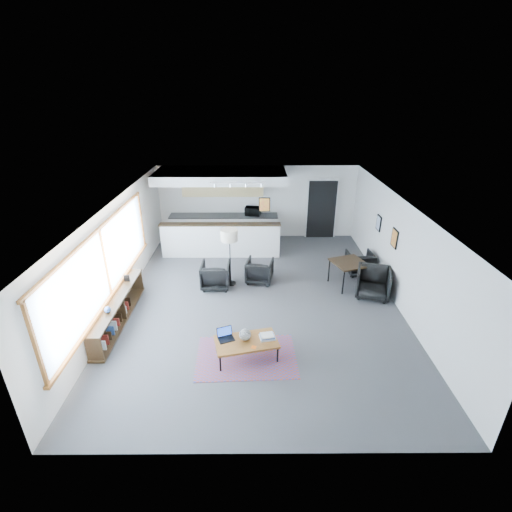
{
  "coord_description": "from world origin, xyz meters",
  "views": [
    {
      "loc": [
        -0.12,
        -8.36,
        5.09
      ],
      "look_at": [
        -0.07,
        0.4,
        1.06
      ],
      "focal_mm": 26.0,
      "sensor_mm": 36.0,
      "label": 1
    }
  ],
  "objects_px": {
    "laptop": "(225,335)",
    "dining_chair_near": "(373,284)",
    "microwave": "(253,210)",
    "coffee_table": "(246,342)",
    "dining_chair_far": "(360,263)",
    "floor_lamp": "(229,237)",
    "armchair_right": "(260,270)",
    "ceramic_pot": "(245,335)",
    "armchair_left": "(216,274)",
    "dining_table": "(349,264)",
    "book_stack": "(267,336)"
  },
  "relations": [
    {
      "from": "laptop",
      "to": "dining_chair_near",
      "type": "distance_m",
      "value": 4.39
    },
    {
      "from": "laptop",
      "to": "microwave",
      "type": "xyz_separation_m",
      "value": [
        0.55,
        6.34,
        0.64
      ]
    },
    {
      "from": "coffee_table",
      "to": "dining_chair_far",
      "type": "bearing_deg",
      "value": 36.09
    },
    {
      "from": "laptop",
      "to": "floor_lamp",
      "type": "relative_size",
      "value": 0.24
    },
    {
      "from": "coffee_table",
      "to": "armchair_right",
      "type": "bearing_deg",
      "value": 71.66
    },
    {
      "from": "dining_chair_far",
      "to": "ceramic_pot",
      "type": "bearing_deg",
      "value": 44.41
    },
    {
      "from": "dining_chair_far",
      "to": "armchair_right",
      "type": "bearing_deg",
      "value": 5.51
    },
    {
      "from": "floor_lamp",
      "to": "dining_chair_far",
      "type": "xyz_separation_m",
      "value": [
        3.78,
        0.65,
        -1.1
      ]
    },
    {
      "from": "dining_chair_near",
      "to": "dining_chair_far",
      "type": "xyz_separation_m",
      "value": [
        0.0,
        1.32,
        -0.05
      ]
    },
    {
      "from": "dining_chair_near",
      "to": "microwave",
      "type": "distance_m",
      "value": 5.15
    },
    {
      "from": "armchair_left",
      "to": "dining_chair_near",
      "type": "relative_size",
      "value": 1.07
    },
    {
      "from": "coffee_table",
      "to": "laptop",
      "type": "bearing_deg",
      "value": 153.31
    },
    {
      "from": "armchair_right",
      "to": "dining_table",
      "type": "height_order",
      "value": "armchair_right"
    },
    {
      "from": "laptop",
      "to": "dining_chair_near",
      "type": "bearing_deg",
      "value": 10.66
    },
    {
      "from": "armchair_left",
      "to": "ceramic_pot",
      "type": "bearing_deg",
      "value": 108.08
    },
    {
      "from": "book_stack",
      "to": "laptop",
      "type": "bearing_deg",
      "value": 179.31
    },
    {
      "from": "laptop",
      "to": "dining_chair_near",
      "type": "height_order",
      "value": "dining_chair_near"
    },
    {
      "from": "book_stack",
      "to": "floor_lamp",
      "type": "height_order",
      "value": "floor_lamp"
    },
    {
      "from": "laptop",
      "to": "armchair_right",
      "type": "relative_size",
      "value": 0.53
    },
    {
      "from": "armchair_right",
      "to": "dining_chair_far",
      "type": "bearing_deg",
      "value": -159.16
    },
    {
      "from": "armchair_right",
      "to": "armchair_left",
      "type": "bearing_deg",
      "value": 25.91
    },
    {
      "from": "dining_table",
      "to": "dining_chair_far",
      "type": "distance_m",
      "value": 0.97
    },
    {
      "from": "coffee_table",
      "to": "ceramic_pot",
      "type": "distance_m",
      "value": 0.16
    },
    {
      "from": "ceramic_pot",
      "to": "dining_chair_far",
      "type": "distance_m",
      "value": 4.98
    },
    {
      "from": "armchair_right",
      "to": "dining_chair_near",
      "type": "bearing_deg",
      "value": 175.8
    },
    {
      "from": "coffee_table",
      "to": "laptop",
      "type": "height_order",
      "value": "laptop"
    },
    {
      "from": "coffee_table",
      "to": "ceramic_pot",
      "type": "height_order",
      "value": "ceramic_pot"
    },
    {
      "from": "ceramic_pot",
      "to": "armchair_left",
      "type": "height_order",
      "value": "armchair_left"
    },
    {
      "from": "armchair_right",
      "to": "ceramic_pot",
      "type": "bearing_deg",
      "value": 95.39
    },
    {
      "from": "coffee_table",
      "to": "floor_lamp",
      "type": "xyz_separation_m",
      "value": [
        -0.5,
        3.12,
        1.04
      ]
    },
    {
      "from": "microwave",
      "to": "dining_table",
      "type": "bearing_deg",
      "value": -42.72
    },
    {
      "from": "floor_lamp",
      "to": "microwave",
      "type": "bearing_deg",
      "value": 79.49
    },
    {
      "from": "coffee_table",
      "to": "dining_chair_far",
      "type": "relative_size",
      "value": 2.18
    },
    {
      "from": "laptop",
      "to": "microwave",
      "type": "height_order",
      "value": "microwave"
    },
    {
      "from": "ceramic_pot",
      "to": "armchair_left",
      "type": "distance_m",
      "value": 3.04
    },
    {
      "from": "book_stack",
      "to": "floor_lamp",
      "type": "bearing_deg",
      "value": 106.98
    },
    {
      "from": "dining_table",
      "to": "microwave",
      "type": "height_order",
      "value": "microwave"
    },
    {
      "from": "ceramic_pot",
      "to": "book_stack",
      "type": "xyz_separation_m",
      "value": [
        0.45,
        0.05,
        -0.08
      ]
    },
    {
      "from": "ceramic_pot",
      "to": "microwave",
      "type": "relative_size",
      "value": 0.45
    },
    {
      "from": "dining_table",
      "to": "laptop",
      "type": "bearing_deg",
      "value": -137.55
    },
    {
      "from": "laptop",
      "to": "armchair_left",
      "type": "distance_m",
      "value": 2.89
    },
    {
      "from": "dining_chair_near",
      "to": "coffee_table",
      "type": "bearing_deg",
      "value": -126.36
    },
    {
      "from": "microwave",
      "to": "coffee_table",
      "type": "bearing_deg",
      "value": -81.49
    },
    {
      "from": "floor_lamp",
      "to": "dining_chair_near",
      "type": "relative_size",
      "value": 2.22
    },
    {
      "from": "armchair_right",
      "to": "microwave",
      "type": "relative_size",
      "value": 1.37
    },
    {
      "from": "laptop",
      "to": "dining_table",
      "type": "distance_m",
      "value": 4.33
    },
    {
      "from": "armchair_left",
      "to": "book_stack",
      "type": "bearing_deg",
      "value": 116.18
    },
    {
      "from": "dining_chair_far",
      "to": "microwave",
      "type": "bearing_deg",
      "value": -44.11
    },
    {
      "from": "coffee_table",
      "to": "dining_chair_far",
      "type": "height_order",
      "value": "dining_chair_far"
    },
    {
      "from": "laptop",
      "to": "armchair_left",
      "type": "height_order",
      "value": "armchair_left"
    }
  ]
}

